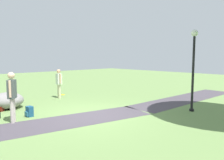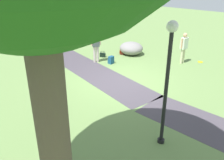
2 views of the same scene
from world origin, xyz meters
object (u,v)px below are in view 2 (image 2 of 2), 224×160
at_px(lamp_post, 168,73).
at_px(lawn_boulder, 131,48).
at_px(man_near_boulder, 184,46).
at_px(spare_backpack_on_lawn, 111,60).
at_px(backpack_by_boulder, 122,51).
at_px(woman_with_handbag, 96,43).
at_px(handbag_on_grass, 103,55).
at_px(frisbee_on_grass, 200,62).

distance_m(lamp_post, lawn_boulder, 8.28).
distance_m(man_near_boulder, spare_backpack_on_lawn, 3.85).
bearing_deg(backpack_by_boulder, man_near_boulder, -165.22).
bearing_deg(lamp_post, woman_with_handbag, -30.59).
xyz_separation_m(lawn_boulder, backpack_by_boulder, (0.41, 0.33, -0.17)).
bearing_deg(spare_backpack_on_lawn, lawn_boulder, -85.45).
distance_m(lamp_post, spare_backpack_on_lawn, 6.93).
bearing_deg(lamp_post, handbag_on_grass, -34.71).
bearing_deg(backpack_by_boulder, lawn_boulder, -141.63).
height_order(lawn_boulder, woman_with_handbag, woman_with_handbag).
xyz_separation_m(man_near_boulder, backpack_by_boulder, (3.37, 0.89, -0.74)).
height_order(lamp_post, man_near_boulder, lamp_post).
bearing_deg(frisbee_on_grass, backpack_by_boulder, 22.35).
height_order(man_near_boulder, frisbee_on_grass, man_near_boulder).
xyz_separation_m(lawn_boulder, spare_backpack_on_lawn, (-0.16, 1.97, -0.17)).
distance_m(handbag_on_grass, backpack_by_boulder, 1.26).
height_order(lawn_boulder, handbag_on_grass, lawn_boulder).
bearing_deg(frisbee_on_grass, handbag_on_grass, 31.86).
distance_m(lawn_boulder, spare_backpack_on_lawn, 1.99).
xyz_separation_m(man_near_boulder, spare_backpack_on_lawn, (2.80, 2.54, -0.74)).
height_order(lamp_post, handbag_on_grass, lamp_post).
relative_size(man_near_boulder, spare_backpack_on_lawn, 4.04).
bearing_deg(man_near_boulder, woman_with_handbag, 39.29).
distance_m(man_near_boulder, backpack_by_boulder, 3.56).
xyz_separation_m(lamp_post, woman_with_handbag, (6.09, -3.60, -1.07)).
bearing_deg(handbag_on_grass, backpack_by_boulder, -112.92).
xyz_separation_m(woman_with_handbag, man_near_boulder, (-3.53, -2.89, -0.11)).
relative_size(lamp_post, spare_backpack_on_lawn, 8.53).
bearing_deg(backpack_by_boulder, handbag_on_grass, 67.08).
xyz_separation_m(lamp_post, man_near_boulder, (2.56, -6.49, -1.18)).
relative_size(lamp_post, backpack_by_boulder, 8.53).
height_order(lawn_boulder, backpack_by_boulder, lawn_boulder).
height_order(lawn_boulder, spare_backpack_on_lawn, lawn_boulder).
distance_m(lamp_post, man_near_boulder, 7.08).
bearing_deg(lamp_post, man_near_boulder, -68.50).
height_order(woman_with_handbag, spare_backpack_on_lawn, woman_with_handbag).
height_order(lamp_post, spare_backpack_on_lawn, lamp_post).
bearing_deg(spare_backpack_on_lawn, handbag_on_grass, -24.75).
relative_size(woman_with_handbag, spare_backpack_on_lawn, 4.46).
height_order(woman_with_handbag, frisbee_on_grass, woman_with_handbag).
bearing_deg(spare_backpack_on_lawn, backpack_by_boulder, -70.92).
height_order(man_near_boulder, handbag_on_grass, man_near_boulder).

